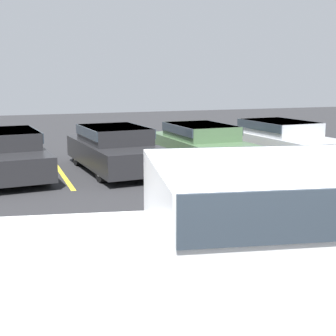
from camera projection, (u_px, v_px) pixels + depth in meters
name	position (u px, v px, depth m)	size (l,w,h in m)	color
stall_stripe_c	(62.00, 173.00, 12.56)	(0.12, 4.12, 0.01)	yellow
stall_stripe_d	(158.00, 167.00, 13.48)	(0.12, 4.12, 0.01)	yellow
stall_stripe_e	(242.00, 161.00, 14.40)	(0.12, 4.12, 0.01)	yellow
stall_stripe_f	(316.00, 156.00, 15.32)	(0.12, 4.12, 0.01)	yellow
pickup_truck	(303.00, 260.00, 4.33)	(6.30, 3.24, 1.82)	white
parked_sedan_b	(6.00, 152.00, 12.10)	(2.13, 4.43, 1.20)	#232326
parked_sedan_c	(115.00, 147.00, 12.85)	(2.04, 4.35, 1.22)	#232326
parked_sedan_d	(201.00, 142.00, 14.01)	(1.87, 4.50, 1.16)	#4C6B47
parked_sedan_e	(280.00, 138.00, 15.00)	(2.08, 4.79, 1.17)	#B7BABF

